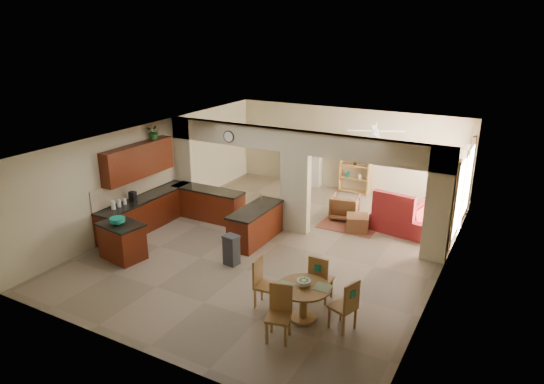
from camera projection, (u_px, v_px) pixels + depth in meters
The scene contains 39 objects.
floor at pixel (278, 244), 12.55m from camera, with size 10.00×10.00×0.00m, color #83725B.
ceiling at pixel (278, 138), 11.63m from camera, with size 10.00×10.00×0.00m, color white.
wall_back at pixel (348, 150), 16.24m from camera, with size 8.00×8.00×0.00m, color #C6B891.
wall_front at pixel (135, 280), 7.95m from camera, with size 8.00×8.00×0.00m, color #C6B891.
wall_left at pixel (155, 171), 13.91m from camera, with size 10.00×10.00×0.00m, color #C6B891.
wall_right at pixel (444, 222), 10.28m from camera, with size 10.00×10.00×0.00m, color #C6B891.
partition_left_pier at pixel (185, 164), 14.60m from camera, with size 0.60×0.25×2.80m, color #C6B891.
partition_center_pier at pixel (295, 193), 13.02m from camera, with size 0.80×0.25×2.20m, color #C6B891.
partition_right_pier at pixel (439, 205), 11.24m from camera, with size 0.60×0.25×2.80m, color #C6B891.
partition_header at pixel (296, 142), 12.56m from camera, with size 8.00×0.25×0.60m, color #C6B891.
kitchen_counter at pixel (172, 208), 13.67m from camera, with size 2.52×3.29×1.48m.
upper_cabinets at pixel (138, 161), 12.99m from camera, with size 0.35×2.40×0.90m, color #3C1506.
peninsula at pixel (255, 225), 12.58m from camera, with size 0.70×1.85×0.91m.
wall_clock at pixel (229, 137), 13.36m from camera, with size 0.34×0.34×0.03m, color #4D3719.
rug at pixel (350, 224), 13.75m from camera, with size 1.60×1.30×0.01m, color brown.
fireplace at pixel (302, 167), 17.08m from camera, with size 1.60×0.35×1.20m.
shelving_unit at pixel (355, 167), 16.09m from camera, with size 1.00×0.32×1.80m, color #A07537.
window_a at pixel (459, 199), 12.27m from camera, with size 0.02×0.90×1.90m, color white.
window_b at pixel (468, 181), 13.67m from camera, with size 0.02×0.90×1.90m, color white.
glazed_door at pixel (463, 195), 13.02m from camera, with size 0.02×0.70×2.10m, color white.
drape_a_left at pixel (453, 206), 11.79m from camera, with size 0.10×0.28×2.30m, color #45201B.
drape_a_right at pixel (461, 192), 12.78m from camera, with size 0.10×0.28×2.30m, color #45201B.
drape_b_left at pixel (464, 186), 13.20m from camera, with size 0.10×0.28×2.30m, color #45201B.
drape_b_right at pixel (470, 175), 14.19m from camera, with size 0.10×0.28×2.30m, color #45201B.
ceiling_fan at pixel (376, 131), 13.52m from camera, with size 1.00×1.00×0.10m, color white.
kitchen_island at pixel (122, 241), 11.64m from camera, with size 1.14×0.90×0.90m.
teal_bowl at pixel (117, 221), 11.41m from camera, with size 0.36×0.36×0.17m, color #13876C.
trash_can at pixel (231, 251), 11.38m from camera, with size 0.32×0.27×0.68m, color #2C2C2E.
dining_table at pixel (303, 297), 9.20m from camera, with size 1.03×1.03×0.70m.
fruit_bowl at pixel (304, 283), 9.12m from camera, with size 0.27×0.27×0.14m, color #84B426.
sofa at pixel (433, 216), 13.41m from camera, with size 0.93×2.39×0.70m, color maroon.
chaise at pixel (396, 221), 13.36m from camera, with size 1.16×0.95×0.47m, color maroon.
armchair at pixel (345, 207), 14.09m from camera, with size 0.77×0.79×0.72m, color maroon.
ottoman at pixel (357, 223), 13.32m from camera, with size 0.59×0.59×0.43m, color maroon.
plant at pixel (154, 132), 13.35m from camera, with size 0.38×0.33×0.42m, color #134716.
chair_north at pixel (320, 277), 9.77m from camera, with size 0.43×0.43×1.02m.
chair_east at pixel (347, 304), 8.83m from camera, with size 0.53×0.53×1.02m.
chair_south at pixel (279, 310), 8.64m from camera, with size 0.51×0.51×1.02m.
chair_west at pixel (262, 281), 9.63m from camera, with size 0.46×0.46×1.02m.
Camera 1 is at (5.35, -10.09, 5.37)m, focal length 32.00 mm.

